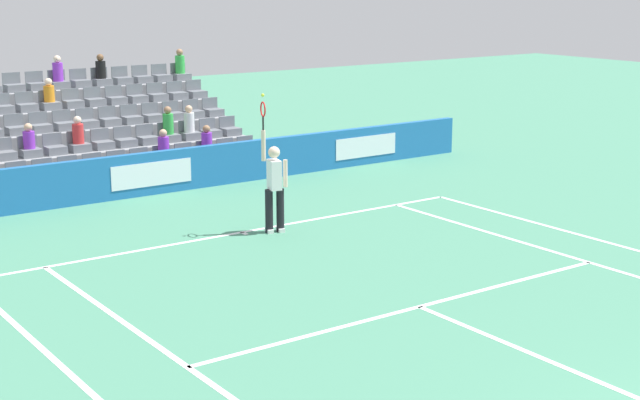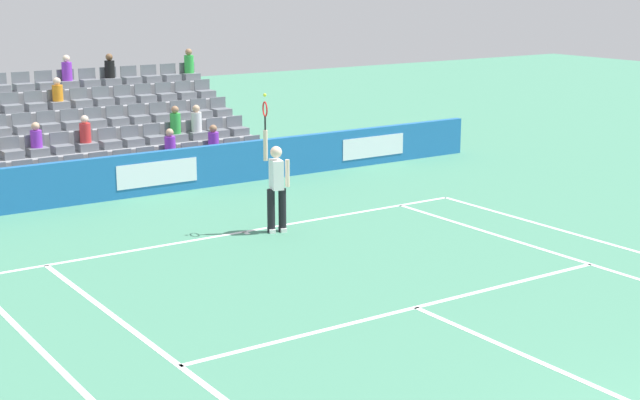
{
  "view_description": "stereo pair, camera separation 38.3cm",
  "coord_description": "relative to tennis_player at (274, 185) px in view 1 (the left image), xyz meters",
  "views": [
    {
      "loc": [
        9.52,
        4.27,
        5.11
      ],
      "look_at": [
        -0.29,
        -9.52,
        1.1
      ],
      "focal_mm": 53.16,
      "sensor_mm": 36.0,
      "label": 1
    },
    {
      "loc": [
        9.21,
        4.48,
        5.11
      ],
      "look_at": [
        -0.29,
        -9.52,
        1.1
      ],
      "focal_mm": 53.16,
      "sensor_mm": 36.0,
      "label": 2
    }
  ],
  "objects": [
    {
      "name": "line_baseline",
      "position": [
        0.57,
        -0.37,
        -0.99
      ],
      "size": [
        10.97,
        0.1,
        0.01
      ],
      "primitive_type": "cube",
      "color": "white",
      "rests_on": "ground"
    },
    {
      "name": "line_service",
      "position": [
        0.57,
        5.12,
        -0.99
      ],
      "size": [
        8.23,
        0.1,
        0.01
      ],
      "primitive_type": "cube",
      "color": "white",
      "rests_on": "ground"
    },
    {
      "name": "line_centre_service",
      "position": [
        0.57,
        8.32,
        -0.99
      ],
      "size": [
        0.1,
        6.4,
        0.01
      ],
      "primitive_type": "cube",
      "color": "white",
      "rests_on": "ground"
    },
    {
      "name": "line_singles_sideline_left",
      "position": [
        4.68,
        5.58,
        -0.99
      ],
      "size": [
        0.1,
        11.89,
        0.01
      ],
      "primitive_type": "cube",
      "color": "white",
      "rests_on": "ground"
    },
    {
      "name": "line_singles_sideline_right",
      "position": [
        -3.55,
        5.58,
        -0.99
      ],
      "size": [
        0.1,
        11.89,
        0.01
      ],
      "primitive_type": "cube",
      "color": "white",
      "rests_on": "ground"
    },
    {
      "name": "line_centre_mark",
      "position": [
        0.57,
        -0.27,
        -0.99
      ],
      "size": [
        0.1,
        0.2,
        0.01
      ],
      "primitive_type": "cube",
      "color": "white",
      "rests_on": "ground"
    },
    {
      "name": "sponsor_barrier",
      "position": [
        0.57,
        -4.61,
        -0.48
      ],
      "size": [
        19.45,
        0.22,
        1.03
      ],
      "color": "#1E66AD",
      "rests_on": "ground"
    },
    {
      "name": "tennis_player",
      "position": [
        0.0,
        0.0,
        0.0
      ],
      "size": [
        0.51,
        0.41,
        2.85
      ],
      "color": "black",
      "rests_on": "ground"
    },
    {
      "name": "stadium_stand",
      "position": [
        0.56,
        -8.18,
        -0.18
      ],
      "size": [
        7.44,
        4.75,
        3.02
      ],
      "color": "gray",
      "rests_on": "ground"
    }
  ]
}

